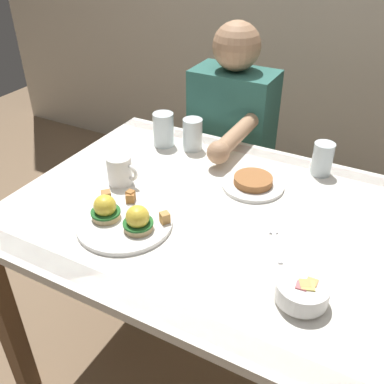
{
  "coord_description": "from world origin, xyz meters",
  "views": [
    {
      "loc": [
        0.43,
        -0.95,
        1.49
      ],
      "look_at": [
        -0.08,
        0.0,
        0.78
      ],
      "focal_mm": 40.5,
      "sensor_mm": 36.0,
      "label": 1
    }
  ],
  "objects_px": {
    "water_glass_far": "(164,132)",
    "side_plate": "(253,183)",
    "fruit_bowl": "(302,292)",
    "coffee_mug": "(120,169)",
    "fork": "(275,241)",
    "dining_table": "(214,238)",
    "eggs_benedict_plate": "(123,219)",
    "diner_person": "(230,141)",
    "water_glass_near": "(193,137)",
    "water_glass_extra": "(322,160)"
  },
  "relations": [
    {
      "from": "coffee_mug",
      "to": "fork",
      "type": "xyz_separation_m",
      "value": [
        0.54,
        -0.05,
        -0.05
      ]
    },
    {
      "from": "water_glass_far",
      "to": "diner_person",
      "type": "distance_m",
      "value": 0.37
    },
    {
      "from": "dining_table",
      "to": "diner_person",
      "type": "relative_size",
      "value": 1.05
    },
    {
      "from": "fork",
      "to": "water_glass_near",
      "type": "distance_m",
      "value": 0.58
    },
    {
      "from": "fruit_bowl",
      "to": "dining_table",
      "type": "bearing_deg",
      "value": 144.82
    },
    {
      "from": "fruit_bowl",
      "to": "side_plate",
      "type": "height_order",
      "value": "fruit_bowl"
    },
    {
      "from": "water_glass_extra",
      "to": "side_plate",
      "type": "height_order",
      "value": "water_glass_extra"
    },
    {
      "from": "fruit_bowl",
      "to": "diner_person",
      "type": "bearing_deg",
      "value": 123.17
    },
    {
      "from": "eggs_benedict_plate",
      "to": "side_plate",
      "type": "relative_size",
      "value": 1.35
    },
    {
      "from": "coffee_mug",
      "to": "water_glass_far",
      "type": "distance_m",
      "value": 0.3
    },
    {
      "from": "fruit_bowl",
      "to": "diner_person",
      "type": "distance_m",
      "value": 1.0
    },
    {
      "from": "water_glass_near",
      "to": "side_plate",
      "type": "distance_m",
      "value": 0.33
    },
    {
      "from": "water_glass_far",
      "to": "diner_person",
      "type": "relative_size",
      "value": 0.11
    },
    {
      "from": "fruit_bowl",
      "to": "water_glass_far",
      "type": "xyz_separation_m",
      "value": [
        -0.68,
        0.52,
        0.02
      ]
    },
    {
      "from": "water_glass_extra",
      "to": "side_plate",
      "type": "relative_size",
      "value": 0.56
    },
    {
      "from": "dining_table",
      "to": "diner_person",
      "type": "xyz_separation_m",
      "value": [
        -0.22,
        0.6,
        0.02
      ]
    },
    {
      "from": "water_glass_far",
      "to": "side_plate",
      "type": "relative_size",
      "value": 0.63
    },
    {
      "from": "side_plate",
      "to": "water_glass_near",
      "type": "bearing_deg",
      "value": 154.69
    },
    {
      "from": "diner_person",
      "to": "water_glass_near",
      "type": "bearing_deg",
      "value": -95.35
    },
    {
      "from": "dining_table",
      "to": "water_glass_far",
      "type": "relative_size",
      "value": 9.51
    },
    {
      "from": "water_glass_far",
      "to": "eggs_benedict_plate",
      "type": "bearing_deg",
      "value": -71.53
    },
    {
      "from": "eggs_benedict_plate",
      "to": "side_plate",
      "type": "distance_m",
      "value": 0.44
    },
    {
      "from": "coffee_mug",
      "to": "diner_person",
      "type": "xyz_separation_m",
      "value": [
        0.12,
        0.61,
        -0.14
      ]
    },
    {
      "from": "dining_table",
      "to": "fork",
      "type": "xyz_separation_m",
      "value": [
        0.21,
        -0.05,
        0.11
      ]
    },
    {
      "from": "coffee_mug",
      "to": "side_plate",
      "type": "height_order",
      "value": "coffee_mug"
    },
    {
      "from": "coffee_mug",
      "to": "fork",
      "type": "height_order",
      "value": "coffee_mug"
    },
    {
      "from": "coffee_mug",
      "to": "water_glass_extra",
      "type": "bearing_deg",
      "value": 33.31
    },
    {
      "from": "water_glass_extra",
      "to": "diner_person",
      "type": "relative_size",
      "value": 0.1
    },
    {
      "from": "water_glass_far",
      "to": "dining_table",
      "type": "bearing_deg",
      "value": -39.47
    },
    {
      "from": "dining_table",
      "to": "fork",
      "type": "height_order",
      "value": "fork"
    },
    {
      "from": "fruit_bowl",
      "to": "water_glass_extra",
      "type": "height_order",
      "value": "water_glass_extra"
    },
    {
      "from": "water_glass_extra",
      "to": "diner_person",
      "type": "distance_m",
      "value": 0.52
    },
    {
      "from": "fork",
      "to": "side_plate",
      "type": "bearing_deg",
      "value": 124.26
    },
    {
      "from": "fruit_bowl",
      "to": "side_plate",
      "type": "distance_m",
      "value": 0.49
    },
    {
      "from": "fork",
      "to": "dining_table",
      "type": "bearing_deg",
      "value": 165.32
    },
    {
      "from": "dining_table",
      "to": "fruit_bowl",
      "type": "xyz_separation_m",
      "value": [
        0.33,
        -0.23,
        0.14
      ]
    },
    {
      "from": "eggs_benedict_plate",
      "to": "side_plate",
      "type": "xyz_separation_m",
      "value": [
        0.24,
        0.36,
        -0.01
      ]
    },
    {
      "from": "fork",
      "to": "water_glass_near",
      "type": "height_order",
      "value": "water_glass_near"
    },
    {
      "from": "eggs_benedict_plate",
      "to": "side_plate",
      "type": "height_order",
      "value": "eggs_benedict_plate"
    },
    {
      "from": "coffee_mug",
      "to": "eggs_benedict_plate",
      "type": "bearing_deg",
      "value": -52.16
    },
    {
      "from": "dining_table",
      "to": "water_glass_far",
      "type": "xyz_separation_m",
      "value": [
        -0.35,
        0.29,
        0.16
      ]
    },
    {
      "from": "eggs_benedict_plate",
      "to": "coffee_mug",
      "type": "relative_size",
      "value": 2.42
    },
    {
      "from": "water_glass_far",
      "to": "water_glass_extra",
      "type": "height_order",
      "value": "water_glass_far"
    },
    {
      "from": "water_glass_far",
      "to": "water_glass_extra",
      "type": "relative_size",
      "value": 1.12
    },
    {
      "from": "fruit_bowl",
      "to": "coffee_mug",
      "type": "distance_m",
      "value": 0.7
    },
    {
      "from": "water_glass_near",
      "to": "side_plate",
      "type": "bearing_deg",
      "value": -25.31
    },
    {
      "from": "coffee_mug",
      "to": "dining_table",
      "type": "bearing_deg",
      "value": 1.18
    },
    {
      "from": "eggs_benedict_plate",
      "to": "water_glass_far",
      "type": "distance_m",
      "value": 0.51
    },
    {
      "from": "water_glass_near",
      "to": "side_plate",
      "type": "relative_size",
      "value": 0.59
    },
    {
      "from": "water_glass_near",
      "to": "side_plate",
      "type": "height_order",
      "value": "water_glass_near"
    }
  ]
}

